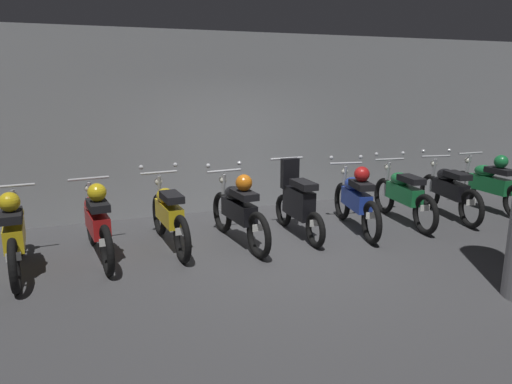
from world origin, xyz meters
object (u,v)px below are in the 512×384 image
(motorbike_slot_4, at_px, (239,209))
(motorbike_slot_8, at_px, (449,190))
(motorbike_slot_2, at_px, (97,221))
(motorbike_slot_9, at_px, (490,183))
(motorbike_slot_7, at_px, (403,194))
(motorbike_slot_3, at_px, (169,214))
(motorbike_slot_5, at_px, (298,203))
(motorbike_slot_6, at_px, (356,199))
(motorbike_slot_1, at_px, (14,233))

(motorbike_slot_4, xyz_separation_m, motorbike_slot_8, (3.96, 0.07, -0.04))
(motorbike_slot_2, xyz_separation_m, motorbike_slot_8, (5.93, -0.03, -0.03))
(motorbike_slot_2, height_order, motorbike_slot_9, same)
(motorbike_slot_9, bearing_deg, motorbike_slot_7, -178.53)
(motorbike_slot_3, bearing_deg, motorbike_slot_5, -4.69)
(motorbike_slot_9, bearing_deg, motorbike_slot_4, -178.73)
(motorbike_slot_7, bearing_deg, motorbike_slot_6, -174.49)
(motorbike_slot_6, bearing_deg, motorbike_slot_8, 3.04)
(motorbike_slot_7, xyz_separation_m, motorbike_slot_8, (0.99, 0.01, 0.00))
(motorbike_slot_8, bearing_deg, motorbike_slot_1, -178.90)
(motorbike_slot_1, xyz_separation_m, motorbike_slot_3, (1.97, 0.29, -0.03))
(motorbike_slot_4, distance_m, motorbike_slot_7, 2.97)
(motorbike_slot_5, distance_m, motorbike_slot_9, 3.95)
(motorbike_slot_3, relative_size, motorbike_slot_7, 1.00)
(motorbike_slot_6, relative_size, motorbike_slot_9, 0.99)
(motorbike_slot_8, bearing_deg, motorbike_slot_6, -176.96)
(motorbike_slot_4, xyz_separation_m, motorbike_slot_7, (2.97, 0.06, -0.04))
(motorbike_slot_2, distance_m, motorbike_slot_8, 5.93)
(motorbike_slot_6, relative_size, motorbike_slot_7, 0.99)
(motorbike_slot_5, bearing_deg, motorbike_slot_4, -176.36)
(motorbike_slot_7, bearing_deg, motorbike_slot_3, 177.59)
(motorbike_slot_1, bearing_deg, motorbike_slot_7, 1.18)
(motorbike_slot_3, bearing_deg, motorbike_slot_9, -1.12)
(motorbike_slot_3, relative_size, motorbike_slot_8, 1.01)
(motorbike_slot_7, height_order, motorbike_slot_8, same)
(motorbike_slot_4, height_order, motorbike_slot_7, same)
(motorbike_slot_1, xyz_separation_m, motorbike_slot_8, (6.92, 0.13, -0.03))
(motorbike_slot_6, distance_m, motorbike_slot_8, 1.98)
(motorbike_slot_7, bearing_deg, motorbike_slot_9, 1.47)
(motorbike_slot_5, height_order, motorbike_slot_7, motorbike_slot_5)
(motorbike_slot_3, height_order, motorbike_slot_9, motorbike_slot_3)
(motorbike_slot_1, bearing_deg, motorbike_slot_3, 8.34)
(motorbike_slot_4, xyz_separation_m, motorbike_slot_9, (4.94, 0.11, -0.00))
(motorbike_slot_1, bearing_deg, motorbike_slot_4, 1.24)
(motorbike_slot_5, distance_m, motorbike_slot_6, 0.99)
(motorbike_slot_2, xyz_separation_m, motorbike_slot_6, (3.95, -0.13, 0.00))
(motorbike_slot_5, relative_size, motorbike_slot_8, 0.87)
(motorbike_slot_7, distance_m, motorbike_slot_8, 0.99)
(motorbike_slot_4, bearing_deg, motorbike_slot_7, 1.13)
(motorbike_slot_2, xyz_separation_m, motorbike_slot_3, (0.99, 0.13, -0.03))
(motorbike_slot_2, distance_m, motorbike_slot_3, 1.00)
(motorbike_slot_2, relative_size, motorbike_slot_8, 1.01)
(motorbike_slot_5, bearing_deg, motorbike_slot_9, 0.67)
(motorbike_slot_5, distance_m, motorbike_slot_7, 1.98)
(motorbike_slot_7, height_order, motorbike_slot_9, motorbike_slot_7)
(motorbike_slot_8, height_order, motorbike_slot_9, motorbike_slot_8)
(motorbike_slot_1, xyz_separation_m, motorbike_slot_4, (2.96, 0.06, 0.00))
(motorbike_slot_4, xyz_separation_m, motorbike_slot_6, (1.98, -0.04, 0.00))
(motorbike_slot_6, bearing_deg, motorbike_slot_1, -179.68)
(motorbike_slot_2, bearing_deg, motorbike_slot_1, -170.74)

